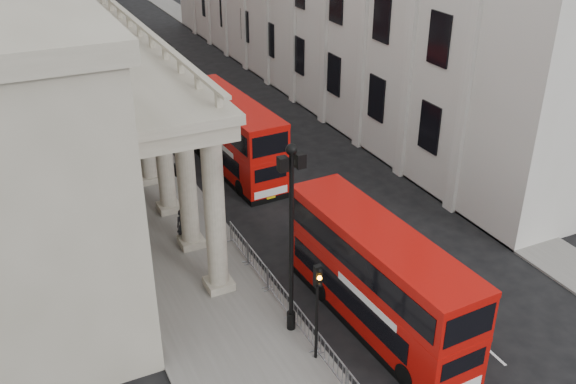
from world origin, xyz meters
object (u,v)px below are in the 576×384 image
object	(u,v)px
traffic_light	(317,296)
pedestrian_a	(182,226)
bus_near	(378,276)
lamp_post_north	(112,39)
bus_far	(232,133)
lamp_post_mid	(171,102)
lamp_post_south	(291,229)
pedestrian_c	(143,143)
pedestrian_b	(139,229)

from	to	relation	value
traffic_light	pedestrian_a	xyz separation A→B (m)	(-2.04, 10.62, -2.13)
traffic_light	bus_near	xyz separation A→B (m)	(3.31, 0.98, -0.76)
traffic_light	bus_near	size ratio (longest dim) A/B	0.41
lamp_post_north	bus_far	bearing A→B (deg)	-77.58
bus_far	pedestrian_a	bearing A→B (deg)	-130.58
traffic_light	lamp_post_mid	bearing A→B (deg)	90.32
traffic_light	bus_near	distance (m)	3.54
lamp_post_south	pedestrian_c	bearing A→B (deg)	93.16
lamp_post_north	pedestrian_a	distance (m)	23.80
lamp_post_mid	bus_near	bearing A→B (deg)	-78.68
bus_far	pedestrian_a	distance (m)	9.16
lamp_post_north	lamp_post_mid	bearing A→B (deg)	-90.00
bus_near	pedestrian_b	bearing A→B (deg)	122.83
lamp_post_mid	pedestrian_c	size ratio (longest dim) A/B	4.68
traffic_light	pedestrian_b	bearing A→B (deg)	109.81
traffic_light	pedestrian_b	size ratio (longest dim) A/B	2.74
traffic_light	pedestrian_c	distance (m)	21.94
pedestrian_a	pedestrian_b	world-z (taller)	pedestrian_a
lamp_post_mid	pedestrian_c	world-z (taller)	lamp_post_mid
lamp_post_north	pedestrian_b	xyz separation A→B (m)	(-3.99, -22.67, -4.01)
traffic_light	pedestrian_b	xyz separation A→B (m)	(-4.09, 11.35, -2.20)
bus_far	lamp_post_mid	bearing A→B (deg)	173.49
bus_near	pedestrian_a	xyz separation A→B (m)	(-5.35, 9.64, -1.37)
lamp_post_north	traffic_light	size ratio (longest dim) A/B	1.93
lamp_post_south	pedestrian_c	distance (m)	20.20
lamp_post_north	bus_near	world-z (taller)	lamp_post_north
bus_near	lamp_post_mid	bearing A→B (deg)	98.63
bus_near	pedestrian_c	world-z (taller)	bus_near
lamp_post_north	traffic_light	distance (m)	34.07
lamp_post_south	lamp_post_mid	world-z (taller)	same
bus_near	pedestrian_b	distance (m)	12.82
bus_far	pedestrian_b	bearing A→B (deg)	-142.58
pedestrian_a	pedestrian_c	world-z (taller)	pedestrian_c
bus_near	pedestrian_c	xyz separation A→B (m)	(-4.50, 20.82, -1.34)
lamp_post_south	pedestrian_b	xyz separation A→B (m)	(-3.99, 9.33, -4.01)
lamp_post_north	pedestrian_c	xyz separation A→B (m)	(-1.09, -12.21, -3.90)
lamp_post_south	pedestrian_a	distance (m)	9.66
lamp_post_mid	pedestrian_a	world-z (taller)	lamp_post_mid
lamp_post_south	pedestrian_b	distance (m)	10.91
pedestrian_a	pedestrian_c	bearing A→B (deg)	82.42
traffic_light	pedestrian_a	world-z (taller)	traffic_light
lamp_post_south	bus_near	bearing A→B (deg)	-16.91
traffic_light	bus_far	size ratio (longest dim) A/B	0.40
pedestrian_b	pedestrian_a	bearing A→B (deg)	142.08
bus_far	pedestrian_c	distance (m)	6.29
traffic_light	pedestrian_b	world-z (taller)	traffic_light
bus_near	pedestrian_a	bearing A→B (deg)	116.33
bus_far	pedestrian_c	world-z (taller)	bus_far
lamp_post_mid	pedestrian_b	xyz separation A→B (m)	(-3.99, -6.67, -4.01)
lamp_post_south	bus_near	world-z (taller)	lamp_post_south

